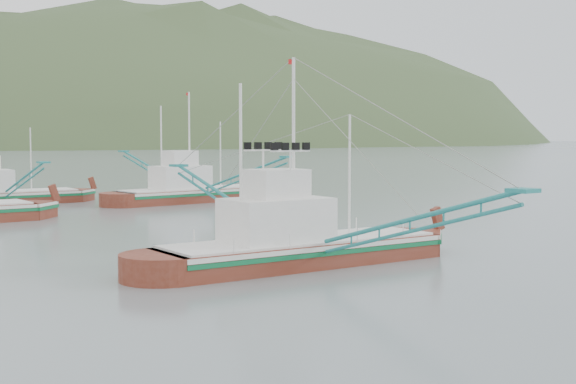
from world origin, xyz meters
TOP-DOWN VIEW (x-y plane):
  - ground at (0.00, 0.00)m, footprint 1200.00×1200.00m
  - main_boat at (-2.26, 2.32)m, footprint 14.67×26.19m
  - bg_boat_right at (12.26, 36.33)m, footprint 14.97×26.90m
  - headland_right at (240.00, 430.00)m, footprint 684.00×432.00m

SIDE VIEW (x-z plane):
  - ground at x=0.00m, z-range 0.00..0.00m
  - headland_right at x=240.00m, z-range -153.00..153.00m
  - bg_boat_right at x=12.26m, z-range -3.95..6.93m
  - main_boat at x=-2.26m, z-range -3.78..6.82m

